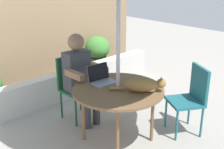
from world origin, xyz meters
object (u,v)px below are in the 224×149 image
(cat, at_px, (143,85))
(potted_plant_by_chair, at_px, (98,53))
(patio_table, at_px, (118,93))
(chair_empty, at_px, (191,95))
(chair_occupied, at_px, (74,82))
(person_seated, at_px, (80,74))
(laptop, at_px, (101,77))

(cat, height_order, potted_plant_by_chair, cat)
(patio_table, relative_size, chair_empty, 1.22)
(chair_occupied, xyz_separation_m, person_seated, (0.00, -0.16, 0.17))
(chair_occupied, bearing_deg, potted_plant_by_chair, 37.36)
(person_seated, bearing_deg, cat, -81.40)
(chair_occupied, relative_size, chair_empty, 1.00)
(patio_table, height_order, potted_plant_by_chair, potted_plant_by_chair)
(chair_occupied, bearing_deg, cat, -82.57)
(chair_occupied, distance_m, laptop, 0.63)
(patio_table, bearing_deg, person_seated, 90.00)
(cat, xyz_separation_m, potted_plant_by_chair, (1.19, 2.16, -0.33))
(chair_occupied, xyz_separation_m, chair_empty, (0.83, -1.37, 0.00))
(chair_occupied, distance_m, cat, 1.18)
(chair_occupied, distance_m, chair_empty, 1.60)
(person_seated, xyz_separation_m, potted_plant_by_chair, (1.34, 1.18, -0.24))
(chair_empty, bearing_deg, patio_table, 149.22)
(patio_table, distance_m, laptop, 0.32)
(patio_table, distance_m, chair_empty, 0.97)
(cat, bearing_deg, chair_empty, -18.79)
(chair_empty, xyz_separation_m, potted_plant_by_chair, (0.51, 2.39, -0.07))
(laptop, xyz_separation_m, cat, (0.15, -0.56, 0.02))
(chair_occupied, xyz_separation_m, cat, (0.15, -1.14, 0.26))
(potted_plant_by_chair, bearing_deg, chair_empty, -101.96)
(patio_table, xyz_separation_m, laptop, (0.00, 0.30, 0.12))
(chair_empty, distance_m, laptop, 1.17)
(chair_occupied, height_order, potted_plant_by_chair, chair_occupied)
(patio_table, distance_m, potted_plant_by_chair, 2.33)
(patio_table, relative_size, laptop, 3.44)
(chair_empty, distance_m, person_seated, 1.48)
(chair_empty, bearing_deg, person_seated, 124.30)
(chair_empty, distance_m, cat, 0.76)
(laptop, bearing_deg, person_seated, 90.12)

